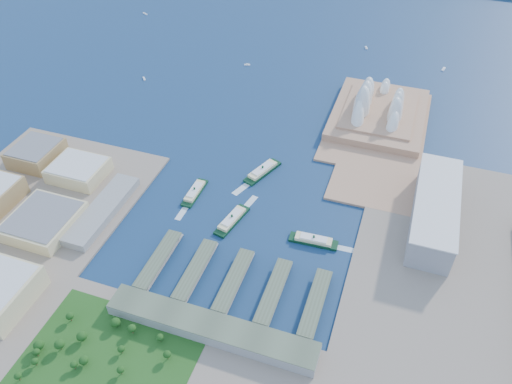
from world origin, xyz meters
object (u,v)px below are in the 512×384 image
at_px(ferry_c, 232,218).
at_px(opera_house, 381,99).
at_px(toaster_building, 435,210).
at_px(ferry_b, 263,170).
at_px(ferry_d, 314,239).
at_px(ferry_a, 195,191).

bearing_deg(ferry_c, opera_house, -102.33).
relative_size(toaster_building, ferry_c, 2.79).
bearing_deg(ferry_b, ferry_c, -71.47).
bearing_deg(ferry_d, ferry_a, 76.07).
distance_m(opera_house, ferry_c, 300.15).
height_order(opera_house, toaster_building, opera_house).
distance_m(ferry_a, ferry_b, 92.14).
relative_size(toaster_building, ferry_d, 2.89).
bearing_deg(opera_house, ferry_b, -124.29).
relative_size(toaster_building, ferry_b, 2.63).
height_order(ferry_b, ferry_c, ferry_b).
bearing_deg(toaster_building, ferry_a, -171.48).
xyz_separation_m(toaster_building, ferry_c, (-215.11, -71.52, -15.24)).
distance_m(opera_house, ferry_b, 214.88).
bearing_deg(ferry_c, toaster_building, -149.20).
relative_size(ferry_a, ferry_c, 0.94).
xyz_separation_m(ferry_b, ferry_c, (-4.96, -95.34, -0.31)).
distance_m(ferry_a, ferry_c, 67.46).
distance_m(toaster_building, ferry_a, 278.89).
relative_size(ferry_a, ferry_d, 0.97).
relative_size(opera_house, ferry_c, 3.24).
relative_size(opera_house, toaster_building, 1.16).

